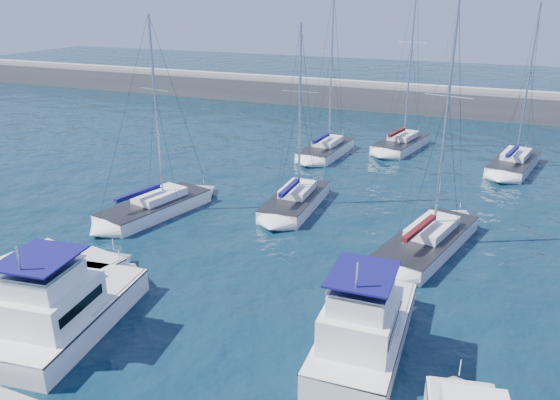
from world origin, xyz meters
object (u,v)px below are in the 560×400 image
at_px(sailboat_mid_d, 428,241).
at_px(sailboat_mid_a, 155,207).
at_px(motor_yacht_port_inner, 62,312).
at_px(sailboat_back_b, 401,143).
at_px(sailboat_mid_c, 295,201).
at_px(sailboat_back_c, 514,163).
at_px(motor_yacht_stbd_inner, 363,330).
at_px(motor_yacht_port_outer, 49,285).
at_px(sailboat_back_a, 326,149).

bearing_deg(sailboat_mid_d, sailboat_mid_a, -161.37).
distance_m(motor_yacht_port_inner, sailboat_mid_d, 20.77).
relative_size(motor_yacht_port_inner, sailboat_back_b, 0.53).
xyz_separation_m(sailboat_mid_c, sailboat_back_c, (14.47, 16.12, 0.01)).
distance_m(sailboat_mid_a, sailboat_mid_d, 18.65).
height_order(sailboat_mid_c, sailboat_back_b, sailboat_back_b).
height_order(motor_yacht_stbd_inner, sailboat_mid_a, sailboat_mid_a).
bearing_deg(motor_yacht_port_outer, sailboat_mid_c, 79.42).
height_order(sailboat_mid_d, sailboat_back_c, sailboat_mid_d).
bearing_deg(sailboat_mid_c, motor_yacht_port_inner, -104.04).
relative_size(motor_yacht_stbd_inner, sailboat_back_a, 0.56).
bearing_deg(motor_yacht_stbd_inner, sailboat_back_c, 77.42).
bearing_deg(motor_yacht_port_inner, sailboat_back_a, 79.36).
distance_m(sailboat_mid_c, sailboat_back_a, 14.20).
bearing_deg(sailboat_back_a, sailboat_mid_a, -104.84).
relative_size(motor_yacht_stbd_inner, sailboat_back_c, 0.60).
bearing_deg(motor_yacht_stbd_inner, motor_yacht_port_inner, -165.59).
xyz_separation_m(motor_yacht_port_inner, sailboat_mid_a, (-4.62, 13.78, -0.62)).
xyz_separation_m(sailboat_back_b, sailboat_back_c, (10.51, -2.91, -0.03)).
relative_size(sailboat_mid_c, sailboat_back_b, 0.80).
bearing_deg(sailboat_back_a, motor_yacht_port_inner, -89.26).
distance_m(motor_yacht_stbd_inner, sailboat_mid_c, 17.27).
bearing_deg(motor_yacht_port_outer, sailboat_mid_d, 50.30).
xyz_separation_m(motor_yacht_port_inner, sailboat_mid_d, (13.96, 15.36, -0.63)).
xyz_separation_m(sailboat_mid_d, sailboat_back_b, (-5.94, 22.35, 0.04)).
relative_size(motor_yacht_port_outer, motor_yacht_port_inner, 0.85).
bearing_deg(sailboat_mid_c, sailboat_back_a, 97.51).
distance_m(motor_yacht_port_outer, sailboat_mid_a, 12.05).
relative_size(sailboat_mid_c, sailboat_mid_d, 0.90).
bearing_deg(motor_yacht_port_outer, sailboat_mid_a, 110.61).
relative_size(sailboat_mid_a, sailboat_mid_c, 1.04).
height_order(motor_yacht_port_inner, motor_yacht_stbd_inner, same).
relative_size(motor_yacht_port_outer, sailboat_mid_d, 0.51).
distance_m(sailboat_mid_a, sailboat_back_a, 19.98).
bearing_deg(motor_yacht_stbd_inner, sailboat_mid_a, 148.25).
relative_size(motor_yacht_port_outer, sailboat_back_b, 0.45).
relative_size(sailboat_mid_a, sailboat_back_c, 0.96).
bearing_deg(sailboat_back_b, sailboat_back_c, -3.92).
height_order(motor_yacht_port_outer, sailboat_back_b, sailboat_back_b).
xyz_separation_m(motor_yacht_port_inner, motor_yacht_stbd_inner, (12.90, 3.86, 0.00)).
height_order(sailboat_back_a, sailboat_back_b, sailboat_back_b).
distance_m(sailboat_mid_d, sailboat_back_a, 21.18).
relative_size(sailboat_mid_a, sailboat_back_a, 0.90).
height_order(motor_yacht_port_outer, sailboat_back_c, sailboat_back_c).
bearing_deg(motor_yacht_stbd_inner, sailboat_back_b, 95.95).
bearing_deg(sailboat_back_a, sailboat_mid_d, -51.05).
height_order(motor_yacht_port_inner, sailboat_back_c, sailboat_back_c).
bearing_deg(motor_yacht_port_outer, sailboat_back_b, 84.68).
bearing_deg(motor_yacht_port_inner, sailboat_back_b, 70.49).
bearing_deg(motor_yacht_port_inner, motor_yacht_stbd_inner, 9.16).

